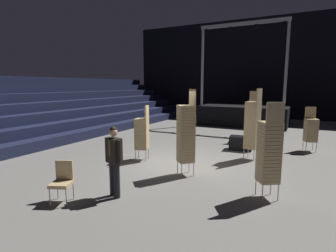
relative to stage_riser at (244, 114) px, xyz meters
name	(u,v)px	position (x,y,z in m)	size (l,w,h in m)	color
ground_plane	(180,165)	(0.00, -10.31, -0.78)	(22.00, 30.00, 0.10)	slate
arena_end_wall	(258,69)	(0.00, 4.69, 3.27)	(22.00, 0.30, 8.00)	black
bleacher_bank_left	(41,107)	(-8.38, -9.31, 0.84)	(5.25, 24.00, 3.15)	#191E38
stage_riser	(244,114)	(0.00, 0.00, 0.00)	(5.59, 3.48, 6.42)	black
man_with_tie	(114,158)	(-0.23, -13.54, 0.24)	(0.57, 0.34, 1.72)	black
chair_stack_front_left	(186,133)	(0.64, -11.28, 0.55)	(0.62, 0.62, 2.56)	#B2B5BA
chair_stack_front_right	(253,116)	(1.48, -5.10, 0.46)	(0.48, 0.48, 2.39)	#B2B5BA
chair_stack_mid_left	(311,129)	(3.95, -6.28, 0.17)	(0.56, 0.56, 1.79)	#B2B5BA
chair_stack_mid_right	(253,125)	(2.06, -8.63, 0.55)	(0.52, 0.52, 2.56)	#B2B5BA
chair_stack_mid_centre	(142,133)	(-1.40, -10.54, 0.25)	(0.55, 0.55, 1.96)	#B2B5BA
chair_stack_rear_left	(269,151)	(3.03, -11.92, 0.42)	(0.61, 0.61, 2.31)	#B2B5BA
equipment_road_case	(241,143)	(1.41, -7.37, -0.45)	(0.90, 0.60, 0.57)	black
loose_chair_near_man	(62,179)	(-1.13, -14.30, -0.20)	(0.58, 0.58, 0.95)	#B2B5BA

